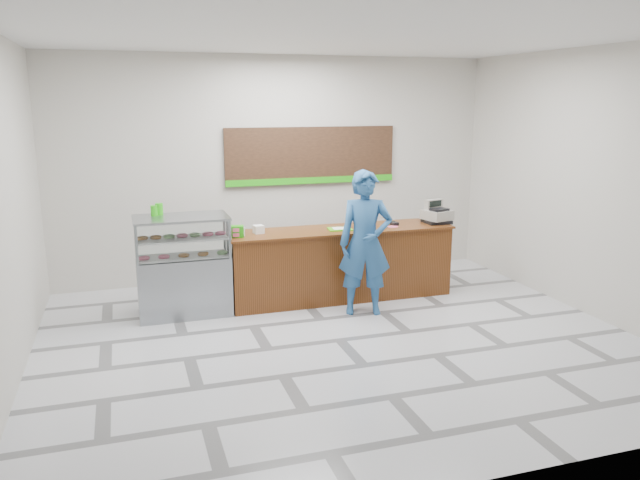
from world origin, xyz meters
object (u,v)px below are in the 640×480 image
object	(u,v)px
cash_register	(436,214)
serving_tray	(340,229)
customer	(365,243)
display_case	(183,265)
sales_counter	(340,263)

from	to	relation	value
cash_register	serving_tray	size ratio (longest dim) A/B	1.27
serving_tray	cash_register	bearing A→B (deg)	7.76
cash_register	customer	distance (m)	1.56
display_case	cash_register	size ratio (longest dim) A/B	2.94
serving_tray	customer	distance (m)	0.65
display_case	serving_tray	bearing A→B (deg)	-1.68
cash_register	customer	bearing A→B (deg)	-170.08
display_case	cash_register	bearing A→B (deg)	-0.53
display_case	customer	xyz separation A→B (m)	(2.32, -0.70, 0.29)
sales_counter	cash_register	xyz separation A→B (m)	(1.50, -0.03, 0.64)
serving_tray	customer	bearing A→B (deg)	-71.75
display_case	cash_register	xyz separation A→B (m)	(3.72, -0.03, 0.48)
display_case	serving_tray	xyz separation A→B (m)	(2.19, -0.06, 0.36)
cash_register	serving_tray	bearing A→B (deg)	165.66
cash_register	serving_tray	distance (m)	1.53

